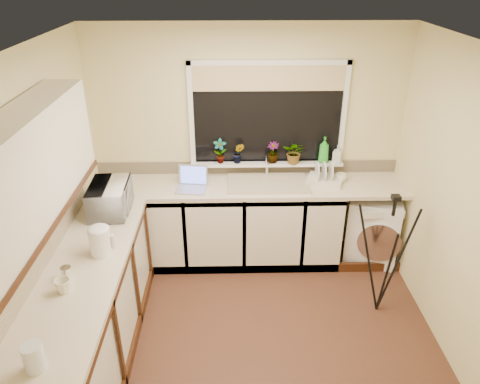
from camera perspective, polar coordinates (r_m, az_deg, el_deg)
name	(u,v)px	position (r m, az deg, el deg)	size (l,w,h in m)	color
floor	(253,336)	(4.19, 1.64, -17.67)	(3.20, 3.20, 0.00)	#522E20
ceiling	(258,49)	(3.01, 2.28, 17.48)	(3.20, 3.20, 0.00)	white
wall_back	(248,144)	(4.79, 0.97, 6.02)	(3.20, 3.20, 0.00)	beige
wall_front	(272,380)	(2.28, 4.03, -22.47)	(3.20, 3.20, 0.00)	beige
wall_left	(42,219)	(3.72, -23.59, -3.09)	(3.00, 3.00, 0.00)	beige
wall_right	(464,214)	(3.87, 26.32, -2.48)	(3.00, 3.00, 0.00)	beige
base_cabinet_back	(218,224)	(4.87, -2.80, -4.06)	(2.55, 0.60, 0.86)	silver
base_cabinet_left	(88,327)	(3.84, -18.59, -15.73)	(0.54, 2.40, 0.86)	silver
worktop_back	(248,186)	(4.66, 1.07, 0.72)	(3.20, 0.60, 0.04)	beige
worktop_left	(78,280)	(3.56, -19.67, -10.38)	(0.60, 2.40, 0.04)	beige
upper_cabinet	(23,174)	(3.04, -25.64, 2.00)	(0.28, 1.90, 0.70)	silver
splashback_left	(31,253)	(3.53, -24.76, -6.95)	(0.02, 2.40, 0.45)	beige
splashback_back	(248,167)	(4.88, 0.95, 3.18)	(3.20, 0.02, 0.14)	beige
window_glass	(268,115)	(4.68, 3.49, 9.67)	(1.50, 0.02, 1.00)	black
window_blind	(269,78)	(4.56, 3.65, 14.07)	(1.50, 0.02, 0.25)	tan
windowsill	(267,163)	(4.81, 3.37, 3.62)	(1.60, 0.14, 0.03)	white
sink	(268,183)	(4.66, 3.54, 1.11)	(0.82, 0.46, 0.03)	tan
faucet	(267,167)	(4.77, 3.41, 3.21)	(0.03, 0.03, 0.24)	silver
washing_machine	(372,227)	(5.13, 16.21, -4.25)	(0.53, 0.51, 0.75)	white
laptop	(192,183)	(4.58, -6.04, 1.17)	(0.32, 0.29, 0.22)	#A5A4AC
kettle	(100,242)	(3.69, -17.13, -5.99)	(0.17, 0.17, 0.22)	white
dish_rack	(325,180)	(4.76, 10.62, 1.46)	(0.35, 0.26, 0.05)	beige
tripod	(386,256)	(4.27, 17.83, -7.67)	(0.61, 0.61, 1.22)	black
glass_jug	(34,357)	(2.92, -24.50, -18.36)	(0.12, 0.12, 0.17)	silver
steel_jar	(66,273)	(3.53, -20.96, -9.51)	(0.08, 0.08, 0.10)	silver
microwave	(110,198)	(4.26, -16.00, -0.76)	(0.49, 0.33, 0.27)	silver
plant_a	(220,151)	(4.73, -2.54, 5.14)	(0.14, 0.09, 0.26)	#999999
plant_b	(238,153)	(4.74, -0.21, 4.93)	(0.12, 0.10, 0.22)	#999999
plant_c	(273,152)	(4.76, 4.13, 4.99)	(0.12, 0.12, 0.22)	#999999
plant_d	(295,152)	(4.76, 6.88, 4.97)	(0.22, 0.19, 0.25)	#999999
soap_bottle_green	(324,150)	(4.82, 10.49, 5.19)	(0.11, 0.11, 0.28)	green
soap_bottle_clear	(337,154)	(4.87, 12.14, 4.71)	(0.08, 0.09, 0.19)	#999999
cup_back	(341,178)	(4.81, 12.56, 1.76)	(0.11, 0.11, 0.09)	white
cup_left	(63,286)	(3.42, -21.36, -10.93)	(0.11, 0.11, 0.10)	beige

